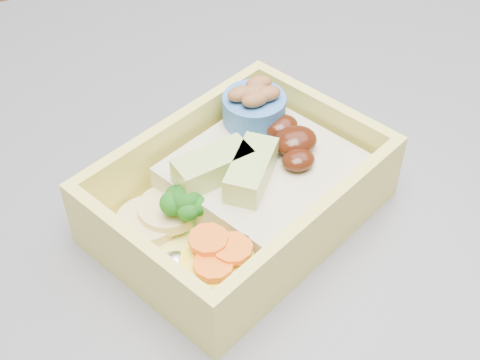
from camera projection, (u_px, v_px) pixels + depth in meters
name	position (u px, v px, depth m)	size (l,w,h in m)	color
bento_box	(244.00, 187.00, 0.43)	(0.21, 0.19, 0.06)	#E4DA5E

